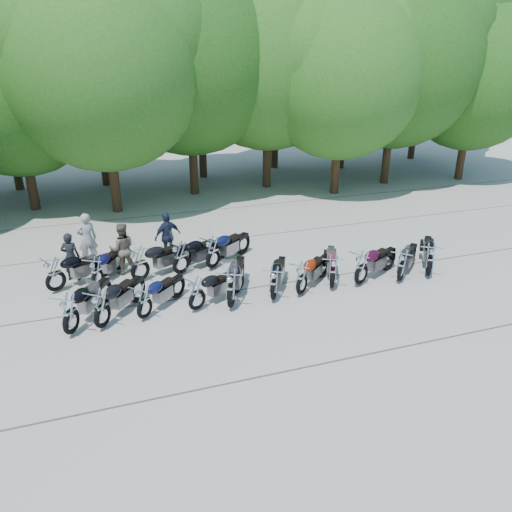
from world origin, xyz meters
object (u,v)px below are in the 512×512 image
object	(u,v)px
motorcycle_10	(430,259)
motorcycle_4	(231,287)
motorcycle_2	(144,301)
motorcycle_15	(213,251)
motorcycle_6	(302,277)
motorcycle_14	(181,257)
motorcycle_5	(274,282)
motorcycle_11	(55,274)
motorcycle_13	(140,263)
motorcycle_12	(97,271)
rider_0	(71,257)
rider_2	(168,236)
rider_1	(122,249)
motorcycle_8	(362,267)
motorcycle_9	(402,264)
motorcycle_7	(333,270)
motorcycle_0	(70,312)
motorcycle_3	(197,293)
motorcycle_1	(101,307)
rider_3	(87,239)

from	to	relation	value
motorcycle_10	motorcycle_4	bearing A→B (deg)	34.13
motorcycle_2	motorcycle_15	size ratio (longest dim) A/B	0.89
motorcycle_6	motorcycle_14	world-z (taller)	motorcycle_14
motorcycle_5	motorcycle_14	bearing A→B (deg)	-20.35
motorcycle_11	motorcycle_13	size ratio (longest dim) A/B	0.96
motorcycle_10	motorcycle_12	distance (m)	10.87
motorcycle_10	motorcycle_11	size ratio (longest dim) A/B	1.03
motorcycle_6	motorcycle_11	size ratio (longest dim) A/B	0.96
rider_0	motorcycle_13	bearing A→B (deg)	175.29
motorcycle_5	rider_2	xyz separation A→B (m)	(-2.46, 4.29, 0.25)
motorcycle_2	motorcycle_15	xyz separation A→B (m)	(2.68, 2.73, 0.08)
rider_1	rider_2	distance (m)	1.81
motorcycle_8	motorcycle_9	world-z (taller)	motorcycle_8
motorcycle_7	motorcycle_10	bearing A→B (deg)	-158.80
motorcycle_12	motorcycle_6	bearing A→B (deg)	-172.47
motorcycle_0	motorcycle_3	size ratio (longest dim) A/B	1.13
motorcycle_0	rider_2	world-z (taller)	rider_2
motorcycle_9	rider_2	size ratio (longest dim) A/B	1.28
motorcycle_10	rider_0	bearing A→B (deg)	16.48
motorcycle_0	motorcycle_8	size ratio (longest dim) A/B	1.02
motorcycle_9	rider_0	xyz separation A→B (m)	(-10.18, 3.67, 0.19)
motorcycle_0	motorcycle_1	size ratio (longest dim) A/B	1.04
motorcycle_5	motorcycle_15	size ratio (longest dim) A/B	0.92
motorcycle_0	motorcycle_5	xyz separation A→B (m)	(5.80, 0.09, -0.06)
motorcycle_5	motorcycle_11	xyz separation A→B (m)	(-6.26, 2.72, 0.03)
motorcycle_3	motorcycle_11	size ratio (longest dim) A/B	0.93
rider_2	motorcycle_10	bearing A→B (deg)	130.09
motorcycle_3	motorcycle_12	size ratio (longest dim) A/B	1.01
motorcycle_0	motorcycle_15	world-z (taller)	motorcycle_0
motorcycle_6	rider_1	distance (m)	6.16
motorcycle_1	motorcycle_6	size ratio (longest dim) A/B	1.05
motorcycle_2	rider_2	distance (m)	4.41
motorcycle_1	rider_0	bearing A→B (deg)	-39.00
motorcycle_9	motorcycle_12	bearing A→B (deg)	30.63
motorcycle_11	rider_0	bearing A→B (deg)	-58.16
motorcycle_2	motorcycle_0	bearing A→B (deg)	52.43
motorcycle_3	motorcycle_11	xyz separation A→B (m)	(-3.92, 2.61, 0.05)
motorcycle_11	motorcycle_6	bearing A→B (deg)	-137.98
motorcycle_14	rider_0	bearing A→B (deg)	48.97
motorcycle_4	motorcycle_7	distance (m)	3.41
rider_1	rider_3	xyz separation A→B (m)	(-1.09, 1.23, 0.04)
motorcycle_1	motorcycle_10	size ratio (longest dim) A/B	0.98
motorcycle_2	rider_2	world-z (taller)	rider_2
motorcycle_6	motorcycle_12	xyz separation A→B (m)	(-5.96, 2.57, -0.03)
motorcycle_7	motorcycle_8	bearing A→B (deg)	-160.28
motorcycle_10	rider_3	xyz separation A→B (m)	(-10.71, 4.88, 0.26)
motorcycle_10	motorcycle_11	world-z (taller)	motorcycle_10
motorcycle_5	motorcycle_9	world-z (taller)	motorcycle_9
rider_2	motorcycle_0	bearing A→B (deg)	31.57
motorcycle_9	motorcycle_10	distance (m)	1.10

